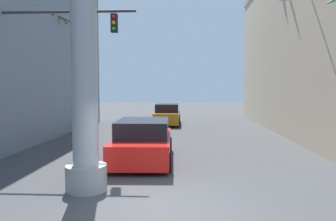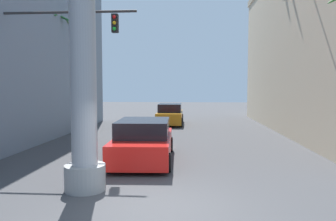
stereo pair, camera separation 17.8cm
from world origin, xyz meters
name	(u,v)px [view 1 (the left image)]	position (x,y,z in m)	size (l,w,h in m)	color
ground_plane	(174,140)	(0.00, 10.00, 0.00)	(87.78, 87.78, 0.00)	#424244
neon_sign_pole	(83,1)	(-2.05, 1.26, 5.03)	(2.91, 1.10, 10.67)	#9E9EA3
street_lamp	(319,55)	(6.55, 7.84, 4.21)	(2.32, 0.28, 6.97)	#59595E
traffic_light_mast	(39,53)	(-5.11, 5.26, 4.13)	(5.68, 0.32, 5.78)	#333333
car_lead	(143,141)	(-1.00, 4.95, 0.74)	(2.32, 4.90, 1.56)	black
car_far	(167,115)	(-0.82, 17.23, 0.74)	(1.99, 4.70, 1.56)	black
palm_tree_mid_left	(48,62)	(-7.19, 10.91, 4.20)	(2.48, 2.57, 7.07)	brown
palm_tree_mid_right	(292,40)	(6.72, 12.28, 5.52)	(2.98, 3.00, 9.39)	brown
pedestrian_far_left	(82,116)	(-6.20, 13.60, 0.91)	(0.46, 0.46, 1.57)	gray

